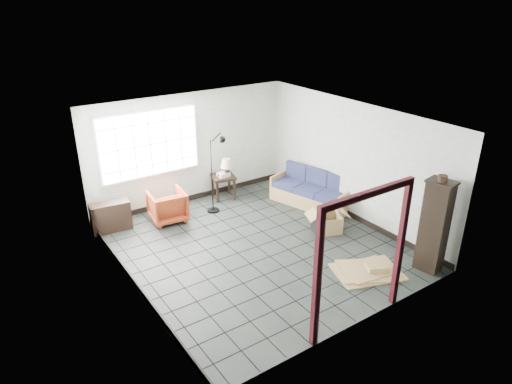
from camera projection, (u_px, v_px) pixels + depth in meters
ground at (257, 247)px, 9.08m from camera, size 5.50×5.50×0.00m
room_shell at (256, 167)px, 8.42m from camera, size 5.02×5.52×2.61m
window_panel at (150, 144)px, 9.96m from camera, size 2.32×0.08×1.52m
doorway_trim at (364, 243)px, 6.48m from camera, size 1.80×0.08×2.20m
futon_sofa at (312, 192)px, 10.77m from camera, size 1.22×2.04×0.85m
armchair at (167, 205)px, 9.98m from camera, size 0.81×0.76×0.76m
side_table at (223, 180)px, 11.04m from camera, size 0.64×0.64×0.58m
table_lamp at (227, 164)px, 10.84m from camera, size 0.29×0.29×0.44m
projector at (224, 174)px, 10.94m from camera, size 0.28×0.22×0.10m
floor_lamp at (217, 171)px, 10.21m from camera, size 0.55×0.35×1.83m
console_shelf at (111, 217)px, 9.59m from camera, size 0.84×0.39×0.63m
tall_shelf at (434, 226)px, 8.01m from camera, size 0.44×0.53×1.74m
pot at (443, 179)px, 7.60m from camera, size 0.18×0.18×0.12m
open_box at (327, 224)px, 9.59m from camera, size 0.98×0.72×0.50m
cardboard_pile at (369, 270)px, 8.23m from camera, size 1.38×1.18×0.17m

